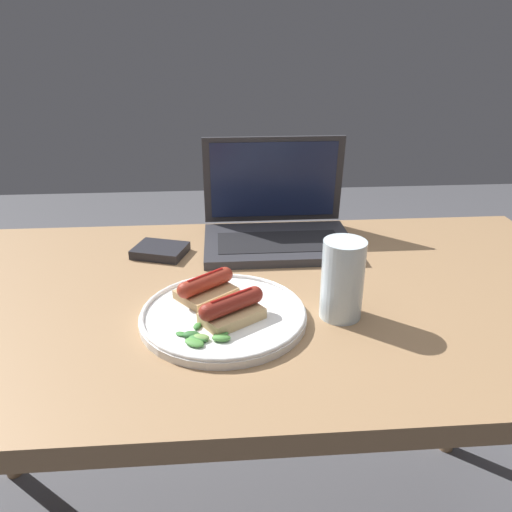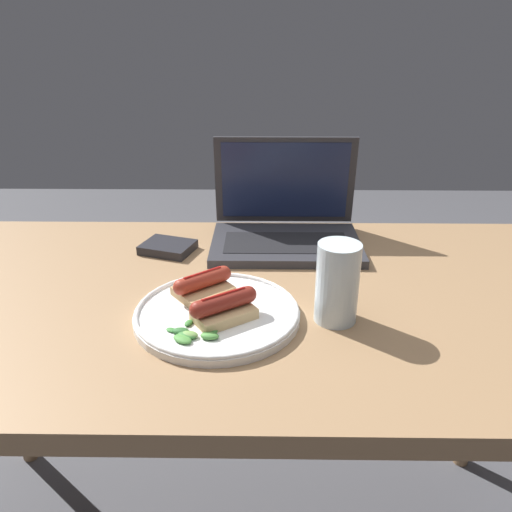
# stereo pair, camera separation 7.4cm
# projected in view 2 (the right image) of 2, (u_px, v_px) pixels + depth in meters

# --- Properties ---
(desk) EXTENTS (1.41, 0.72, 0.71)m
(desk) POSITION_uv_depth(u_px,v_px,m) (236.00, 320.00, 0.94)
(desk) COLOR #93704C
(desk) RESTS_ON ground_plane
(laptop) EXTENTS (0.32, 0.24, 0.22)m
(laptop) POSITION_uv_depth(u_px,v_px,m) (285.00, 225.00, 1.10)
(laptop) COLOR #2D2D33
(laptop) RESTS_ON desk
(plate) EXTENTS (0.27, 0.27, 0.02)m
(plate) POSITION_uv_depth(u_px,v_px,m) (217.00, 313.00, 0.82)
(plate) COLOR white
(plate) RESTS_ON desk
(sausage_toast_left) EXTENTS (0.12, 0.11, 0.04)m
(sausage_toast_left) POSITION_uv_depth(u_px,v_px,m) (203.00, 285.00, 0.86)
(sausage_toast_left) COLOR tan
(sausage_toast_left) RESTS_ON plate
(sausage_toast_middle) EXTENTS (0.11, 0.10, 0.05)m
(sausage_toast_middle) POSITION_uv_depth(u_px,v_px,m) (224.00, 308.00, 0.79)
(sausage_toast_middle) COLOR tan
(sausage_toast_middle) RESTS_ON plate
(salad_pile) EXTENTS (0.09, 0.07, 0.01)m
(salad_pile) POSITION_uv_depth(u_px,v_px,m) (191.00, 334.00, 0.75)
(salad_pile) COLOR #387A33
(salad_pile) RESTS_ON plate
(drinking_glass) EXTENTS (0.07, 0.07, 0.13)m
(drinking_glass) POSITION_uv_depth(u_px,v_px,m) (337.00, 283.00, 0.79)
(drinking_glass) COLOR silver
(drinking_glass) RESTS_ON desk
(external_drive) EXTENTS (0.13, 0.11, 0.02)m
(external_drive) POSITION_uv_depth(u_px,v_px,m) (168.00, 247.00, 1.07)
(external_drive) COLOR #232328
(external_drive) RESTS_ON desk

